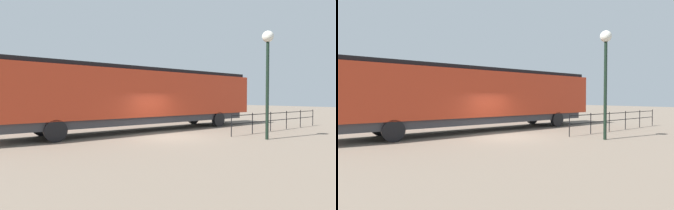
{
  "view_description": "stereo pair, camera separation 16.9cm",
  "coord_description": "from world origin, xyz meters",
  "views": [
    {
      "loc": [
        11.87,
        -9.15,
        2.17
      ],
      "look_at": [
        -0.72,
        0.53,
        1.74
      ],
      "focal_mm": 28.87,
      "sensor_mm": 36.0,
      "label": 1
    },
    {
      "loc": [
        11.97,
        -9.01,
        2.17
      ],
      "look_at": [
        -0.72,
        0.53,
        1.74
      ],
      "focal_mm": 28.87,
      "sensor_mm": 36.0,
      "label": 2
    }
  ],
  "objects": [
    {
      "name": "platform_fence",
      "position": [
        2.13,
        7.69,
        0.82
      ],
      "size": [
        0.05,
        9.82,
        1.26
      ],
      "color": "black",
      "rests_on": "ground_plane"
    },
    {
      "name": "locomotive",
      "position": [
        -3.26,
        0.91,
        2.29
      ],
      "size": [
        3.05,
        18.29,
        4.07
      ],
      "color": "red",
      "rests_on": "ground_plane"
    },
    {
      "name": "ground_plane",
      "position": [
        0.0,
        0.0,
        0.0
      ],
      "size": [
        120.0,
        120.0,
        0.0
      ],
      "primitive_type": "plane",
      "color": "#756656"
    },
    {
      "name": "lamp_post",
      "position": [
        3.92,
        3.46,
        4.24
      ],
      "size": [
        0.58,
        0.58,
        5.62
      ],
      "color": "black",
      "rests_on": "ground_plane"
    }
  ]
}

